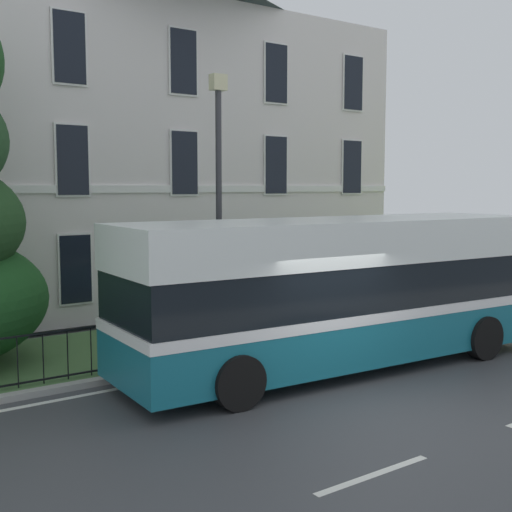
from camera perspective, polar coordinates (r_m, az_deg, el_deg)
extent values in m
cube|color=#3D3F43|center=(11.83, 10.55, -12.86)|extent=(60.00, 56.00, 0.06)
cube|color=silver|center=(14.46, -0.10, -9.12)|extent=(54.00, 0.14, 0.01)
cube|color=silver|center=(9.31, 10.03, -17.96)|extent=(2.00, 0.12, 0.01)
cube|color=#9E9E99|center=(14.82, -1.17, -8.53)|extent=(57.00, 0.24, 0.12)
cube|color=#48703D|center=(16.58, -5.41, -6.99)|extent=(57.00, 4.04, 0.12)
cube|color=silver|center=(22.68, -11.31, 8.06)|extent=(16.25, 8.06, 9.05)
cube|color=white|center=(19.04, -6.14, 5.74)|extent=(16.25, 0.06, 0.20)
cube|color=#2D333D|center=(19.20, -6.04, -1.70)|extent=(1.10, 0.06, 2.20)
cube|color=white|center=(17.78, -15.19, -1.09)|extent=(0.92, 0.04, 1.86)
cube|color=black|center=(17.76, -15.17, -1.10)|extent=(0.82, 0.03, 1.76)
cube|color=white|center=(19.15, -6.06, -0.42)|extent=(0.92, 0.04, 1.86)
cube|color=black|center=(19.13, -6.03, -0.43)|extent=(0.82, 0.03, 1.76)
cube|color=white|center=(20.94, 1.68, 0.15)|extent=(0.92, 0.04, 1.86)
cube|color=black|center=(20.93, 1.72, 0.15)|extent=(0.82, 0.03, 1.76)
cube|color=white|center=(23.06, 8.11, 0.63)|extent=(0.92, 0.04, 1.86)
cube|color=black|center=(23.04, 8.14, 0.62)|extent=(0.82, 0.03, 1.76)
cube|color=white|center=(17.66, -15.44, 7.91)|extent=(0.92, 0.04, 1.86)
cube|color=black|center=(17.64, -15.42, 7.92)|extent=(0.82, 0.03, 1.76)
cube|color=white|center=(19.05, -6.15, 7.93)|extent=(0.92, 0.04, 1.86)
cube|color=black|center=(19.03, -6.12, 7.94)|extent=(0.82, 0.03, 1.76)
cube|color=white|center=(20.85, 1.71, 7.79)|extent=(0.92, 0.04, 1.86)
cube|color=black|center=(20.83, 1.74, 7.79)|extent=(0.82, 0.03, 1.76)
cube|color=white|center=(22.97, 8.21, 7.56)|extent=(0.92, 0.04, 1.86)
cube|color=black|center=(22.96, 8.25, 7.56)|extent=(0.82, 0.03, 1.76)
cube|color=white|center=(17.99, -15.70, 16.81)|extent=(0.92, 0.04, 1.86)
cube|color=black|center=(17.97, -15.67, 16.82)|extent=(0.82, 0.03, 1.76)
cube|color=white|center=(19.35, -6.25, 16.20)|extent=(0.92, 0.04, 1.86)
cube|color=black|center=(19.33, -6.22, 16.21)|extent=(0.82, 0.03, 1.76)
cube|color=white|center=(21.12, 1.73, 15.36)|extent=(0.92, 0.04, 1.86)
cube|color=black|center=(21.11, 1.77, 15.37)|extent=(0.82, 0.03, 1.76)
cube|color=white|center=(23.22, 8.31, 14.44)|extent=(0.92, 0.04, 1.86)
cube|color=black|center=(23.21, 8.35, 14.45)|extent=(0.82, 0.03, 1.76)
cube|color=black|center=(15.57, 2.13, -4.02)|extent=(13.02, 0.04, 0.04)
cube|color=black|center=(15.74, 2.12, -7.14)|extent=(13.02, 0.04, 0.04)
cylinder|color=black|center=(12.95, -19.74, -8.57)|extent=(0.02, 0.02, 0.95)
cylinder|color=black|center=(13.08, -17.76, -8.36)|extent=(0.02, 0.02, 0.95)
cylinder|color=black|center=(13.22, -15.83, -8.15)|extent=(0.02, 0.02, 0.95)
cylinder|color=black|center=(13.38, -13.94, -7.93)|extent=(0.02, 0.02, 0.95)
cylinder|color=black|center=(13.55, -12.10, -7.71)|extent=(0.02, 0.02, 0.95)
cylinder|color=black|center=(13.74, -10.31, -7.48)|extent=(0.02, 0.02, 0.95)
cylinder|color=black|center=(13.94, -8.58, -7.26)|extent=(0.02, 0.02, 0.95)
cylinder|color=black|center=(14.15, -6.89, -7.03)|extent=(0.02, 0.02, 0.95)
cylinder|color=black|center=(14.38, -5.26, -6.81)|extent=(0.02, 0.02, 0.95)
cylinder|color=black|center=(14.61, -3.68, -6.59)|extent=(0.02, 0.02, 0.95)
cylinder|color=black|center=(14.86, -2.15, -6.37)|extent=(0.02, 0.02, 0.95)
cylinder|color=black|center=(15.12, -0.67, -6.16)|extent=(0.02, 0.02, 0.95)
cylinder|color=black|center=(15.38, 0.75, -5.94)|extent=(0.02, 0.02, 0.95)
cylinder|color=black|center=(15.66, 2.13, -5.73)|extent=(0.02, 0.02, 0.95)
cylinder|color=black|center=(15.94, 3.45, -5.53)|extent=(0.02, 0.02, 0.95)
cylinder|color=black|center=(16.23, 4.73, -5.33)|extent=(0.02, 0.02, 0.95)
cylinder|color=black|center=(16.54, 5.96, -5.14)|extent=(0.02, 0.02, 0.95)
cylinder|color=black|center=(16.84, 7.14, -4.95)|extent=(0.02, 0.02, 0.95)
cylinder|color=black|center=(17.16, 8.28, -4.76)|extent=(0.02, 0.02, 0.95)
cylinder|color=black|center=(17.48, 9.38, -4.58)|extent=(0.02, 0.02, 0.95)
cylinder|color=black|center=(17.81, 10.44, -4.40)|extent=(0.02, 0.02, 0.95)
cylinder|color=black|center=(18.14, 11.46, -4.23)|extent=(0.02, 0.02, 0.95)
cylinder|color=black|center=(18.48, 12.44, -4.07)|extent=(0.02, 0.02, 0.95)
cylinder|color=black|center=(18.83, 13.39, -3.91)|extent=(0.02, 0.02, 0.95)
cylinder|color=black|center=(19.18, 14.30, -3.75)|extent=(0.02, 0.02, 0.95)
cylinder|color=black|center=(19.53, 15.17, -3.60)|extent=(0.02, 0.02, 0.95)
cylinder|color=black|center=(19.89, 16.02, -3.46)|extent=(0.02, 0.02, 0.95)
cylinder|color=black|center=(20.26, 16.84, -3.31)|extent=(0.02, 0.02, 0.95)
cube|color=#17667B|center=(14.06, 7.00, -6.39)|extent=(9.60, 3.09, 1.02)
cube|color=white|center=(13.96, 7.02, -4.50)|extent=(9.62, 3.11, 0.20)
cube|color=black|center=(13.88, 7.05, -2.37)|extent=(9.52, 3.04, 0.97)
cube|color=silver|center=(13.78, 7.10, 1.37)|extent=(9.60, 3.09, 0.85)
cube|color=black|center=(17.27, 19.35, -1.20)|extent=(0.19, 2.10, 0.89)
cube|color=black|center=(17.19, 19.46, 1.83)|extent=(0.17, 1.80, 0.55)
cylinder|color=silver|center=(17.96, 17.21, -4.86)|extent=(0.05, 0.20, 0.20)
cylinder|color=black|center=(17.05, 12.60, -5.31)|extent=(0.98, 0.36, 0.96)
cylinder|color=black|center=(15.48, 18.92, -6.63)|extent=(0.98, 0.36, 0.96)
cylinder|color=black|center=(13.48, -6.80, -8.19)|extent=(0.98, 0.36, 0.96)
cylinder|color=black|center=(11.43, -1.52, -10.74)|extent=(0.98, 0.36, 0.96)
cylinder|color=black|center=(20.84, 20.58, -3.90)|extent=(0.69, 0.24, 0.68)
cylinder|color=#333338|center=(15.36, -3.19, 3.18)|extent=(0.14, 0.14, 5.81)
cube|color=beige|center=(15.52, -3.26, 14.62)|extent=(0.36, 0.24, 0.36)
cylinder|color=#23472D|center=(17.64, 7.95, -4.46)|extent=(0.55, 0.55, 0.95)
ellipsoid|color=black|center=(17.55, 7.97, -2.63)|extent=(0.56, 0.56, 0.19)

